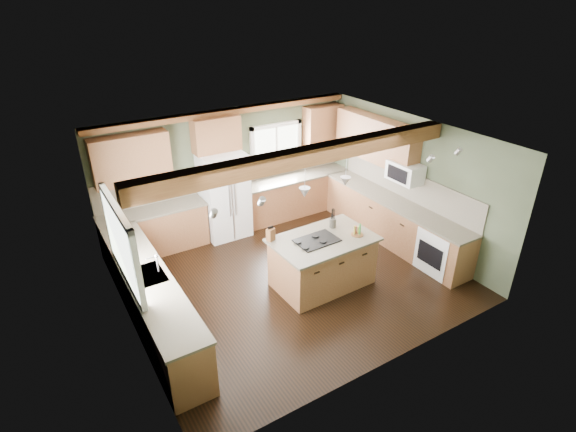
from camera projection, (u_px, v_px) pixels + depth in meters
floor at (291, 277)px, 8.23m from camera, size 5.60×5.60×0.00m
ceiling at (291, 140)px, 7.05m from camera, size 5.60×5.60×0.00m
wall_back at (229, 169)px, 9.54m from camera, size 5.60×0.00×5.60m
wall_left at (123, 260)px, 6.33m from camera, size 0.00×5.00×5.00m
wall_right at (410, 181)px, 8.95m from camera, size 0.00×5.00×5.00m
ceiling_beam at (307, 156)px, 6.77m from camera, size 5.55×0.26×0.26m
soffit_trim at (227, 112)px, 8.90m from camera, size 5.55×0.20×0.10m
backsplash_back at (229, 173)px, 9.57m from camera, size 5.58×0.03×0.58m
backsplash_right at (407, 184)px, 9.02m from camera, size 0.03×3.70×0.58m
base_cab_back_left at (155, 231)px, 8.87m from camera, size 2.02×0.60×0.88m
counter_back_left at (152, 211)px, 8.66m from camera, size 2.06×0.64×0.04m
base_cab_back_right at (295, 196)px, 10.40m from camera, size 2.62×0.60×0.88m
counter_back_right at (295, 177)px, 10.19m from camera, size 2.66×0.64×0.04m
base_cab_left at (151, 301)px, 6.90m from camera, size 0.60×3.70×0.88m
counter_left at (147, 276)px, 6.69m from camera, size 0.64×3.74×0.04m
base_cab_right at (392, 222)px, 9.24m from camera, size 0.60×3.70×0.88m
counter_right at (395, 201)px, 9.03m from camera, size 0.64×3.74×0.04m
upper_cab_back_left at (131, 159)px, 8.18m from camera, size 1.40×0.35×0.90m
upper_cab_over_fridge at (216, 134)px, 8.88m from camera, size 0.96×0.35×0.70m
upper_cab_right at (376, 139)px, 9.25m from camera, size 0.35×2.20×0.90m
upper_cab_back_corner at (323, 125)px, 10.18m from camera, size 0.90×0.35×0.90m
window_left at (120, 243)px, 6.27m from camera, size 0.04×1.60×1.05m
window_back at (276, 149)px, 9.95m from camera, size 1.10×0.04×1.00m
sink at (147, 276)px, 6.69m from camera, size 0.50×0.65×0.03m
faucet at (157, 264)px, 6.71m from camera, size 0.02×0.02×0.28m
dishwasher at (181, 353)px, 5.92m from camera, size 0.60×0.60×0.84m
oven at (441, 250)px, 8.25m from camera, size 0.60×0.72×0.84m
microwave at (405, 172)px, 8.69m from camera, size 0.40×0.70×0.38m
pendant_left at (305, 193)px, 7.01m from camera, size 0.18×0.18×0.16m
pendant_right at (345, 181)px, 7.41m from camera, size 0.18×0.18×0.16m
refrigerator at (224, 195)px, 9.29m from camera, size 0.90×0.74×1.80m
island at (322, 262)px, 7.87m from camera, size 1.67×1.05×0.88m
island_top at (323, 240)px, 7.66m from camera, size 1.78×1.16×0.04m
cooktop at (317, 240)px, 7.58m from camera, size 0.73×0.49×0.02m
knife_block at (271, 234)px, 7.55m from camera, size 0.16×0.14×0.22m
utensil_crock at (333, 223)px, 7.98m from camera, size 0.14×0.14×0.16m
bottle_tray at (358, 230)px, 7.72m from camera, size 0.24×0.24×0.20m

